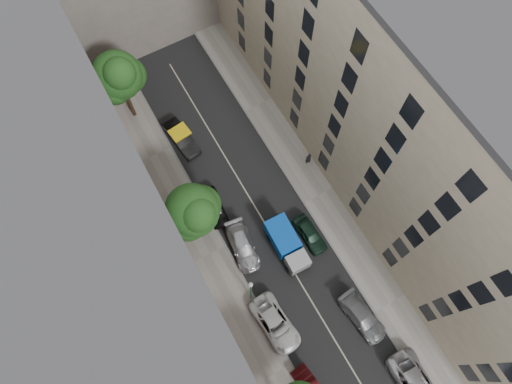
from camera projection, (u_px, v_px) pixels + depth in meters
ground at (265, 224)px, 40.31m from camera, size 120.00×120.00×0.00m
road_surface at (265, 224)px, 40.30m from camera, size 8.00×44.00×0.02m
sidewalk_left at (210, 254)px, 39.24m from camera, size 3.00×44.00×0.15m
sidewalk_right at (318, 196)px, 41.25m from camera, size 3.00×44.00×0.15m
building_left at (119, 257)px, 29.02m from camera, size 8.00×44.00×20.00m
building_right at (400, 111)px, 33.06m from camera, size 8.00×44.00×20.00m
tarp_truck at (287, 244)px, 38.37m from camera, size 2.07×4.88×2.23m
car_left_2 at (275, 324)px, 36.46m from camera, size 2.68×5.21×1.41m
car_left_3 at (243, 246)px, 38.87m from camera, size 2.52×4.90×1.36m
car_left_4 at (215, 207)px, 40.20m from camera, size 2.06×4.10×1.34m
car_left_5 at (181, 138)px, 42.70m from camera, size 2.12×4.64×1.47m
car_right_1 at (362, 317)px, 36.69m from camera, size 2.39×4.79×1.33m
car_right_2 at (310, 234)px, 39.30m from camera, size 1.66×3.87×1.30m
tree_mid at (194, 212)px, 35.48m from camera, size 4.77×4.41×7.28m
tree_far at (119, 77)px, 38.82m from camera, size 4.73×4.36×8.64m
lamp_post at (251, 290)px, 34.44m from camera, size 0.36×0.36×5.77m
pedestrian at (308, 158)px, 41.68m from camera, size 0.64×0.47×1.60m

